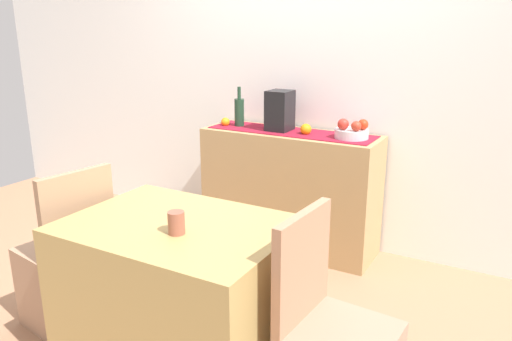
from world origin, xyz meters
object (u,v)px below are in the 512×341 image
dining_table (181,297)px  coffee_cup (176,223)px  wine_bottle (239,112)px  coffee_maker (280,111)px  fruit_bowl (352,134)px  chair_near_window (69,278)px  sideboard_console (289,190)px

dining_table → coffee_cup: coffee_cup is taller
wine_bottle → coffee_cup: (0.64, -1.58, -0.19)m
coffee_cup → dining_table: bearing=126.7°
coffee_maker → coffee_cup: size_ratio=2.93×
wine_bottle → coffee_maker: wine_bottle is taller
fruit_bowl → coffee_cup: bearing=-98.0°
coffee_cup → coffee_maker: bearing=101.0°
fruit_bowl → wine_bottle: 0.87m
coffee_maker → chair_near_window: coffee_maker is taller
wine_bottle → coffee_maker: 0.34m
coffee_cup → chair_near_window: 0.99m
fruit_bowl → chair_near_window: fruit_bowl is taller
sideboard_console → chair_near_window: 1.62m
coffee_cup → chair_near_window: (-0.83, 0.09, -0.52)m
wine_bottle → dining_table: wine_bottle is taller
dining_table → chair_near_window: bearing=-179.8°
chair_near_window → dining_table: bearing=0.2°
sideboard_console → coffee_cup: 1.64m
wine_bottle → dining_table: 1.71m
dining_table → coffee_cup: bearing=-53.3°
wine_bottle → coffee_cup: 1.72m
wine_bottle → chair_near_window: 1.66m
sideboard_console → fruit_bowl: fruit_bowl is taller
sideboard_console → wine_bottle: bearing=180.0°
coffee_maker → coffee_cup: (0.31, -1.58, -0.22)m
sideboard_console → dining_table: (0.15, -1.49, -0.06)m
sideboard_console → coffee_cup: size_ratio=12.95×
wine_bottle → dining_table: size_ratio=0.30×
coffee_cup → chair_near_window: chair_near_window is taller
fruit_bowl → dining_table: (-0.29, -1.49, -0.53)m
fruit_bowl → dining_table: size_ratio=0.22×
fruit_bowl → coffee_maker: bearing=180.0°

